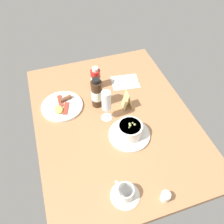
% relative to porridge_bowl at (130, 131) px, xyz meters
% --- Properties ---
extents(ground_plane, '(1.10, 0.84, 0.03)m').
position_rel_porridge_bowl_xyz_m(ground_plane, '(0.14, 0.04, -0.05)').
color(ground_plane, '#A8754C').
extents(porridge_bowl, '(0.21, 0.21, 0.09)m').
position_rel_porridge_bowl_xyz_m(porridge_bowl, '(0.00, 0.00, 0.00)').
color(porridge_bowl, silver).
rests_on(porridge_bowl, ground_plane).
extents(cutlery_setting, '(0.15, 0.19, 0.01)m').
position_rel_porridge_bowl_xyz_m(cutlery_setting, '(0.39, -0.12, -0.04)').
color(cutlery_setting, silver).
rests_on(cutlery_setting, ground_plane).
extents(coffee_cup, '(0.13, 0.13, 0.06)m').
position_rel_porridge_bowl_xyz_m(coffee_cup, '(-0.29, 0.13, -0.01)').
color(coffee_cup, silver).
rests_on(coffee_cup, ground_plane).
extents(creamer_jug, '(0.05, 0.04, 0.05)m').
position_rel_porridge_bowl_xyz_m(creamer_jug, '(-0.35, -0.03, -0.02)').
color(creamer_jug, silver).
rests_on(creamer_jug, ground_plane).
extents(wine_glass, '(0.06, 0.06, 0.19)m').
position_rel_porridge_bowl_xyz_m(wine_glass, '(0.15, 0.07, 0.08)').
color(wine_glass, white).
rests_on(wine_glass, ground_plane).
extents(sauce_bottle_red, '(0.06, 0.06, 0.14)m').
position_rel_porridge_bowl_xyz_m(sauce_bottle_red, '(0.41, 0.06, 0.03)').
color(sauce_bottle_red, '#B21E19').
rests_on(sauce_bottle_red, ground_plane).
extents(sauce_bottle_brown, '(0.06, 0.06, 0.19)m').
position_rel_porridge_bowl_xyz_m(sauce_bottle_brown, '(0.26, 0.10, 0.05)').
color(sauce_bottle_brown, '#382314').
rests_on(sauce_bottle_brown, ground_plane).
extents(breakfast_plate, '(0.23, 0.23, 0.04)m').
position_rel_porridge_bowl_xyz_m(breakfast_plate, '(0.30, 0.29, -0.03)').
color(breakfast_plate, silver).
rests_on(breakfast_plate, ground_plane).
extents(menu_card, '(0.05, 0.05, 0.10)m').
position_rel_porridge_bowl_xyz_m(menu_card, '(0.19, -0.06, 0.01)').
color(menu_card, tan).
rests_on(menu_card, ground_plane).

